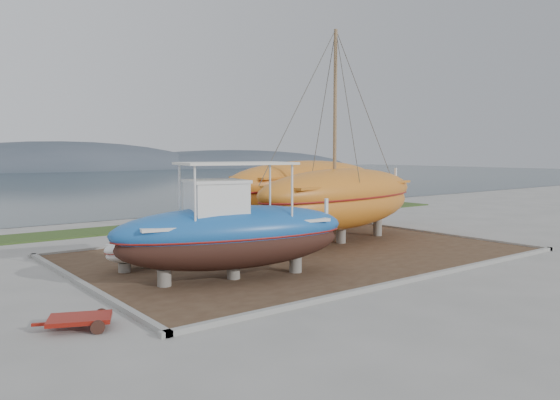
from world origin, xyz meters
TOP-DOWN VIEW (x-y plane):
  - ground at (0.00, 0.00)m, footprint 140.00×140.00m
  - dirt_patch at (0.00, 4.00)m, footprint 18.00×12.00m
  - curb_frame at (0.00, 4.00)m, footprint 18.60×12.60m
  - grass_strip at (0.00, 15.50)m, footprint 44.00×3.00m
  - blue_caique at (-4.83, 1.68)m, footprint 8.45×4.18m
  - white_dinghy at (-6.28, 5.31)m, footprint 4.14×2.77m
  - orange_sailboat at (3.10, 4.71)m, footprint 10.96×4.72m
  - orange_bare_hull at (4.46, 8.69)m, footprint 11.56×4.76m
  - red_trailer at (-10.53, -0.28)m, footprint 2.45×1.90m

SIDE VIEW (x-z plane):
  - ground at x=0.00m, z-range 0.00..0.00m
  - dirt_patch at x=0.00m, z-range 0.00..0.06m
  - grass_strip at x=0.00m, z-range 0.00..0.08m
  - curb_frame at x=0.00m, z-range 0.00..0.15m
  - red_trailer at x=-10.53m, z-range 0.00..0.31m
  - white_dinghy at x=-6.28m, z-range 0.06..1.23m
  - orange_bare_hull at x=4.46m, z-range 0.06..3.74m
  - blue_caique at x=-4.83m, z-range 0.06..3.96m
  - orange_sailboat at x=3.10m, z-range 0.06..9.75m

